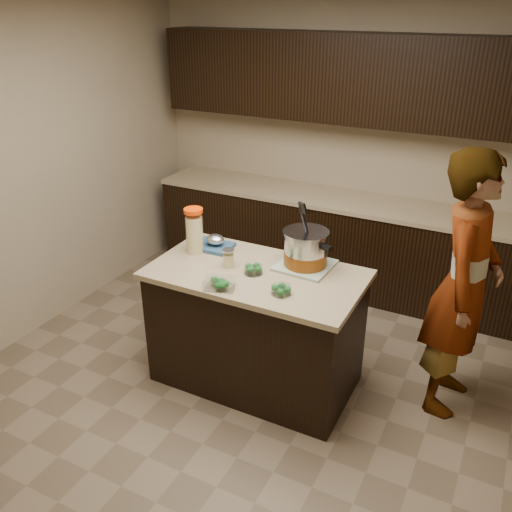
% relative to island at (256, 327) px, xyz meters
% --- Properties ---
extents(ground_plane, '(4.00, 4.00, 0.00)m').
position_rel_island_xyz_m(ground_plane, '(0.00, 0.00, -0.45)').
color(ground_plane, brown).
rests_on(ground_plane, ground).
extents(room_shell, '(4.04, 4.04, 2.72)m').
position_rel_island_xyz_m(room_shell, '(0.00, 0.00, 1.26)').
color(room_shell, tan).
rests_on(room_shell, ground).
extents(back_cabinets, '(3.60, 0.63, 2.33)m').
position_rel_island_xyz_m(back_cabinets, '(0.00, 1.74, 0.49)').
color(back_cabinets, black).
rests_on(back_cabinets, ground).
extents(island, '(1.46, 0.81, 0.90)m').
position_rel_island_xyz_m(island, '(0.00, 0.00, 0.00)').
color(island, black).
rests_on(island, ground).
extents(dish_towel, '(0.38, 0.38, 0.02)m').
position_rel_island_xyz_m(dish_towel, '(0.27, 0.23, 0.46)').
color(dish_towel, '#57764F').
rests_on(dish_towel, island).
extents(stock_pot, '(0.42, 0.41, 0.45)m').
position_rel_island_xyz_m(stock_pot, '(0.27, 0.22, 0.57)').
color(stock_pot, '#B7B7BC').
rests_on(stock_pot, dish_towel).
extents(lemonade_pitcher, '(0.18, 0.18, 0.33)m').
position_rel_island_xyz_m(lemonade_pitcher, '(-0.54, 0.08, 0.60)').
color(lemonade_pitcher, '#D7C783').
rests_on(lemonade_pitcher, island).
extents(mason_jar, '(0.11, 0.11, 0.14)m').
position_rel_island_xyz_m(mason_jar, '(-0.21, -0.02, 0.51)').
color(mason_jar, '#D7C783').
rests_on(mason_jar, island).
extents(broccoli_tub_left, '(0.16, 0.16, 0.06)m').
position_rel_island_xyz_m(broccoli_tub_left, '(-0.01, -0.03, 0.47)').
color(broccoli_tub_left, silver).
rests_on(broccoli_tub_left, island).
extents(broccoli_tub_right, '(0.13, 0.13, 0.06)m').
position_rel_island_xyz_m(broccoli_tub_right, '(0.28, -0.20, 0.48)').
color(broccoli_tub_right, silver).
rests_on(broccoli_tub_right, island).
extents(broccoli_tub_rect, '(0.23, 0.19, 0.07)m').
position_rel_island_xyz_m(broccoli_tub_rect, '(-0.11, -0.31, 0.48)').
color(broccoli_tub_rect, silver).
rests_on(broccoli_tub_rect, island).
extents(blue_tray, '(0.28, 0.23, 0.10)m').
position_rel_island_xyz_m(blue_tray, '(-0.45, 0.20, 0.48)').
color(blue_tray, navy).
rests_on(blue_tray, island).
extents(person, '(0.48, 0.69, 1.81)m').
position_rel_island_xyz_m(person, '(1.29, 0.42, 0.45)').
color(person, gray).
rests_on(person, ground).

